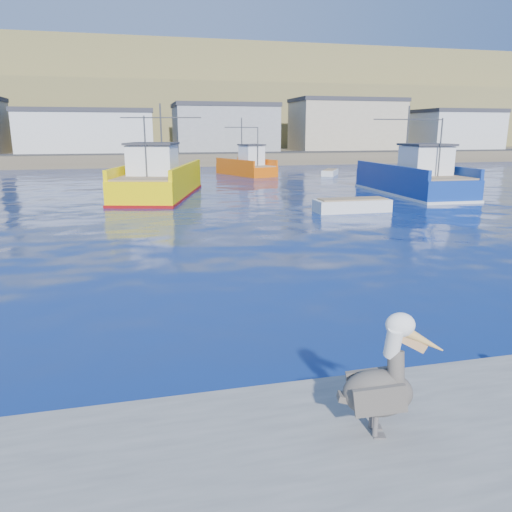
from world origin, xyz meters
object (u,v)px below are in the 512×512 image
Objects in this scene: trawler_blue at (414,180)px; skiff_mid at (352,207)px; trawler_yellow_b at (159,181)px; boat_orange at (247,166)px; pelican at (382,383)px; skiff_far at (330,173)px.

skiff_mid is (-8.09, -6.83, -0.76)m from trawler_blue.
trawler_yellow_b is 18.98m from boat_orange.
boat_orange is 1.91× the size of skiff_mid.
pelican is (-9.33, -21.48, 0.96)m from skiff_mid.
skiff_far is at bearing -15.31° from boat_orange.
boat_orange is at bearing 79.44° from pelican.
skiff_mid is (0.46, -26.05, -0.70)m from boat_orange.
skiff_far is (18.86, 13.62, -0.86)m from trawler_yellow_b.
trawler_blue is 33.24m from pelican.
skiff_far is 2.08× the size of pelican.
skiff_mid is 1.19× the size of skiff_far.
trawler_blue is 1.41× the size of boat_orange.
boat_orange reaches higher than skiff_far.
boat_orange is 4.73× the size of pelican.
boat_orange is at bearing 113.99° from trawler_blue.
trawler_blue is at bearing 58.40° from pelican.
trawler_yellow_b is 1.57× the size of boat_orange.
pelican is at bearing -111.17° from skiff_far.
trawler_blue is at bearing -66.01° from boat_orange.
skiff_far is at bearing 70.97° from skiff_mid.
boat_orange is 48.35m from pelican.
boat_orange is at bearing 164.69° from skiff_far.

